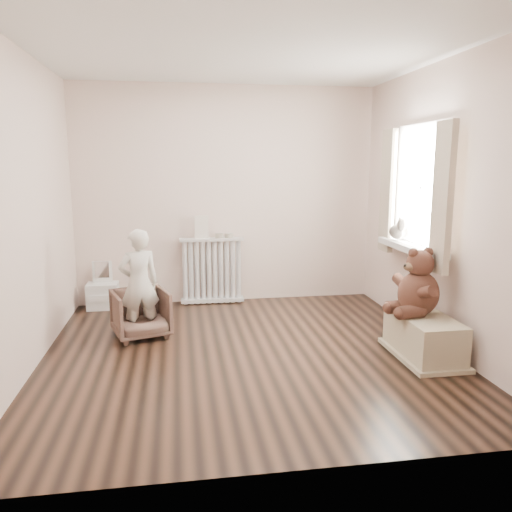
{
  "coord_description": "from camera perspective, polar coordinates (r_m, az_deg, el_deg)",
  "views": [
    {
      "loc": [
        -0.59,
        -4.24,
        1.68
      ],
      "look_at": [
        0.15,
        0.45,
        0.8
      ],
      "focal_mm": 35.0,
      "sensor_mm": 36.0,
      "label": 1
    }
  ],
  "objects": [
    {
      "name": "tin_b",
      "position": [
        6.01,
        -3.12,
        2.36
      ],
      "size": [
        0.1,
        0.1,
        0.05
      ],
      "primitive_type": "cylinder",
      "color": "#A59E8C",
      "rests_on": "radiator"
    },
    {
      "name": "left_wall",
      "position": [
        4.43,
        -24.87,
        4.61
      ],
      "size": [
        0.02,
        3.6,
        2.6
      ],
      "primitive_type": "cube",
      "color": "silver",
      "rests_on": "ground"
    },
    {
      "name": "child",
      "position": [
        4.91,
        -13.23,
        -3.09
      ],
      "size": [
        0.44,
        0.36,
        1.06
      ],
      "primitive_type": "imported",
      "rotation": [
        0.0,
        0.0,
        3.45
      ],
      "color": "silver",
      "rests_on": "armchair"
    },
    {
      "name": "radiator",
      "position": [
        6.07,
        -5.05,
        -1.81
      ],
      "size": [
        0.76,
        0.14,
        0.8
      ],
      "primitive_type": "cube",
      "color": "silver",
      "rests_on": "floor"
    },
    {
      "name": "front_wall",
      "position": [
        2.54,
        4.52,
        1.87
      ],
      "size": [
        3.6,
        0.02,
        2.6
      ],
      "primitive_type": "cube",
      "color": "silver",
      "rests_on": "ground"
    },
    {
      "name": "curtain_right",
      "position": [
        5.59,
        14.81,
        7.18
      ],
      "size": [
        0.06,
        0.26,
        1.3
      ],
      "primitive_type": "cube",
      "color": "beige",
      "rests_on": "right_wall"
    },
    {
      "name": "toy_bench",
      "position": [
        4.67,
        18.64,
        -8.54
      ],
      "size": [
        0.42,
        0.79,
        0.37
      ],
      "primitive_type": "cube",
      "color": "#C0B592",
      "rests_on": "floor"
    },
    {
      "name": "window_sill",
      "position": [
        5.14,
        17.28,
        0.94
      ],
      "size": [
        0.22,
        1.1,
        0.06
      ],
      "primitive_type": "cube",
      "color": "silver",
      "rests_on": "right_wall"
    },
    {
      "name": "curtain_left",
      "position": [
        4.57,
        20.55,
        6.2
      ],
      "size": [
        0.06,
        0.26,
        1.3
      ],
      "primitive_type": "cube",
      "color": "beige",
      "rests_on": "right_wall"
    },
    {
      "name": "back_wall",
      "position": [
        6.08,
        -3.39,
        6.9
      ],
      "size": [
        3.6,
        0.02,
        2.6
      ],
      "primitive_type": "cube",
      "color": "silver",
      "rests_on": "ground"
    },
    {
      "name": "floor",
      "position": [
        4.6,
        -1.0,
        -10.93
      ],
      "size": [
        3.6,
        3.6,
        0.01
      ],
      "primitive_type": "cube",
      "color": "black",
      "rests_on": "ground"
    },
    {
      "name": "toy_vanity",
      "position": [
        6.12,
        -17.15,
        -3.24
      ],
      "size": [
        0.35,
        0.25,
        0.56
      ],
      "primitive_type": "cube",
      "color": "silver",
      "rests_on": "floor"
    },
    {
      "name": "tin_a",
      "position": [
        6.0,
        -4.25,
        2.35
      ],
      "size": [
        0.09,
        0.09,
        0.06
      ],
      "primitive_type": "cylinder",
      "color": "#A59E8C",
      "rests_on": "radiator"
    },
    {
      "name": "paper_doll",
      "position": [
        5.97,
        -6.25,
        3.32
      ],
      "size": [
        0.16,
        0.01,
        0.27
      ],
      "primitive_type": "cube",
      "color": "beige",
      "rests_on": "radiator"
    },
    {
      "name": "plush_cat",
      "position": [
        5.36,
        15.95,
        2.81
      ],
      "size": [
        0.23,
        0.32,
        0.24
      ],
      "primitive_type": null,
      "rotation": [
        0.0,
        0.0,
        0.21
      ],
      "color": "#69615A",
      "rests_on": "window_sill"
    },
    {
      "name": "right_wall",
      "position": [
        4.88,
        20.47,
        5.37
      ],
      "size": [
        0.02,
        3.6,
        2.6
      ],
      "primitive_type": "cube",
      "color": "silver",
      "rests_on": "ground"
    },
    {
      "name": "ceiling",
      "position": [
        4.38,
        -1.11,
        22.62
      ],
      "size": [
        3.6,
        3.6,
        0.01
      ],
      "primitive_type": "cube",
      "color": "white",
      "rests_on": "ground"
    },
    {
      "name": "teddy_bear",
      "position": [
        4.6,
        18.15,
        -2.73
      ],
      "size": [
        0.53,
        0.44,
        0.58
      ],
      "primitive_type": null,
      "rotation": [
        0.0,
        0.0,
        0.16
      ],
      "color": "#3A1E15",
      "rests_on": "toy_bench"
    },
    {
      "name": "armchair",
      "position": [
        5.04,
        -13.04,
        -6.42
      ],
      "size": [
        0.64,
        0.65,
        0.47
      ],
      "primitive_type": "imported",
      "rotation": [
        0.0,
        0.0,
        0.31
      ],
      "color": "brown",
      "rests_on": "floor"
    },
    {
      "name": "window",
      "position": [
        5.12,
        18.54,
        7.38
      ],
      "size": [
        0.03,
        0.9,
        1.1
      ],
      "primitive_type": "cube",
      "color": "white",
      "rests_on": "right_wall"
    }
  ]
}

